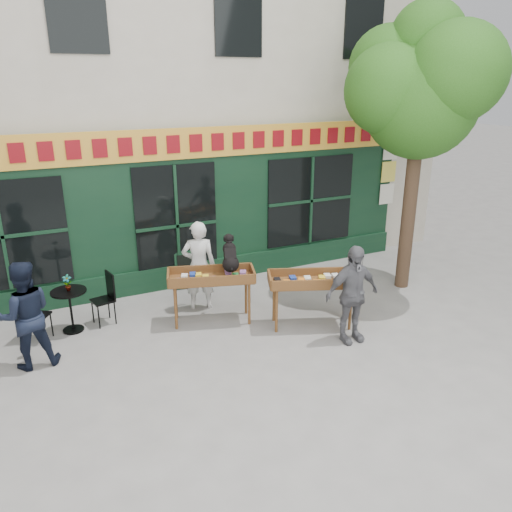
# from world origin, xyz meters

# --- Properties ---
(ground) EXTENTS (80.00, 80.00, 0.00)m
(ground) POSITION_xyz_m (0.00, 0.00, 0.00)
(ground) COLOR slate
(ground) RESTS_ON ground
(building) EXTENTS (14.00, 7.26, 10.00)m
(building) POSITION_xyz_m (0.00, 5.97, 4.97)
(building) COLOR beige
(building) RESTS_ON ground
(street_tree) EXTENTS (3.05, 2.90, 5.60)m
(street_tree) POSITION_xyz_m (4.34, 0.36, 4.11)
(street_tree) COLOR #382619
(street_tree) RESTS_ON ground
(book_cart_center) EXTENTS (1.62, 1.04, 0.99)m
(book_cart_center) POSITION_xyz_m (0.04, 0.50, 0.82)
(book_cart_center) COLOR brown
(book_cart_center) RESTS_ON ground
(dog) EXTENTS (0.50, 0.67, 0.60)m
(dog) POSITION_xyz_m (0.39, 0.45, 1.29)
(dog) COLOR black
(dog) RESTS_ON book_cart_center
(woman) EXTENTS (0.72, 0.58, 1.73)m
(woman) POSITION_xyz_m (0.04, 1.15, 0.86)
(woman) COLOR silver
(woman) RESTS_ON ground
(book_cart_right) EXTENTS (1.62, 1.13, 0.99)m
(book_cart_right) POSITION_xyz_m (1.58, -0.41, 0.82)
(book_cart_right) COLOR brown
(book_cart_right) RESTS_ON ground
(man_right) EXTENTS (1.00, 0.44, 1.68)m
(man_right) POSITION_xyz_m (1.88, -1.16, 0.84)
(man_right) COLOR #595A5F
(man_right) RESTS_ON ground
(bistro_table) EXTENTS (0.60, 0.60, 0.76)m
(bistro_table) POSITION_xyz_m (-2.30, 1.21, 0.54)
(bistro_table) COLOR black
(bistro_table) RESTS_ON ground
(bistro_chair_left) EXTENTS (0.50, 0.50, 0.95)m
(bistro_chair_left) POSITION_xyz_m (-2.93, 1.16, 0.56)
(bistro_chair_left) COLOR black
(bistro_chair_left) RESTS_ON ground
(bistro_chair_right) EXTENTS (0.43, 0.43, 0.95)m
(bistro_chair_right) POSITION_xyz_m (-1.67, 1.28, 0.56)
(bistro_chair_right) COLOR black
(bistro_chair_right) RESTS_ON ground
(potted_plant) EXTENTS (0.18, 0.15, 0.29)m
(potted_plant) POSITION_xyz_m (-2.30, 1.21, 0.91)
(potted_plant) COLOR gray
(potted_plant) RESTS_ON bistro_table
(man_left) EXTENTS (0.84, 0.66, 1.70)m
(man_left) POSITION_xyz_m (-3.00, 0.31, 0.85)
(man_left) COLOR black
(man_left) RESTS_ON ground
(chalkboard) EXTENTS (0.58, 0.26, 0.79)m
(chalkboard) POSITION_xyz_m (0.17, 2.19, 0.40)
(chalkboard) COLOR black
(chalkboard) RESTS_ON ground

